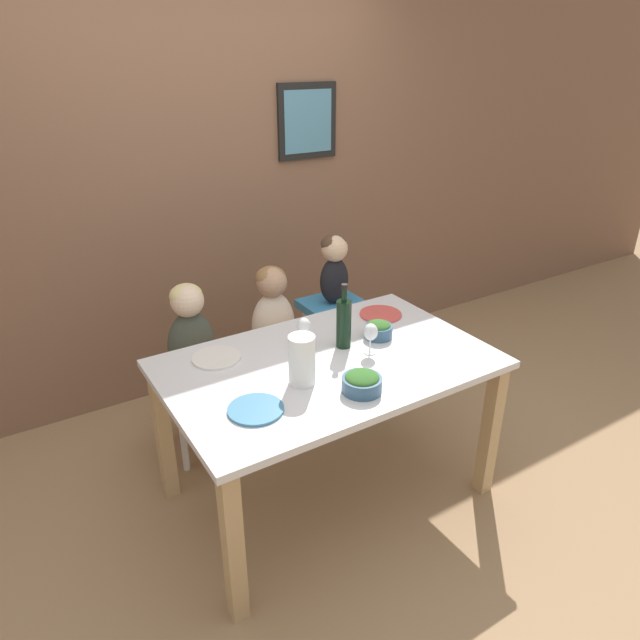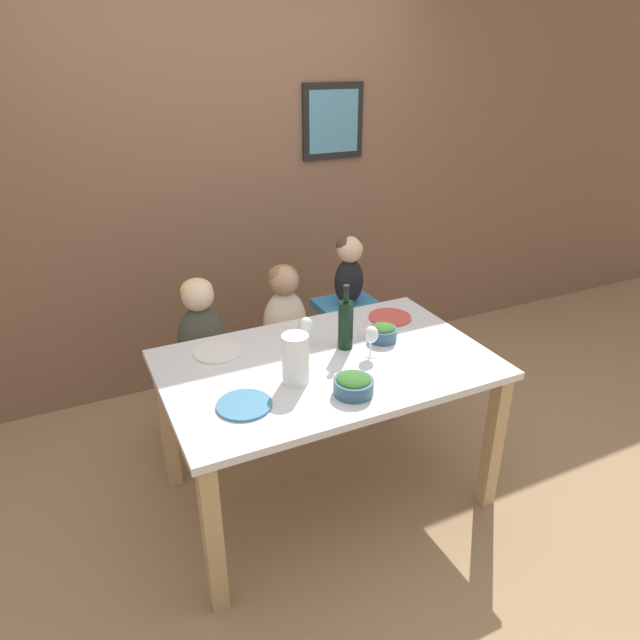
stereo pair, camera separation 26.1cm
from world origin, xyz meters
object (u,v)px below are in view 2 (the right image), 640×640
(paper_towel_roll, at_px, (296,359))
(wine_glass_far, at_px, (306,326))
(wine_glass_near, at_px, (371,335))
(chair_far_left, at_px, (206,383))
(salad_bowl_large, at_px, (354,384))
(dinner_plate_back_right, at_px, (390,317))
(chair_far_center, at_px, (286,364))
(person_child_center, at_px, (284,310))
(wine_bottle, at_px, (346,323))
(person_child_left, at_px, (201,327))
(salad_bowl_small, at_px, (383,332))
(person_baby_right, at_px, (349,266))
(dinner_plate_back_left, at_px, (218,352))
(dinner_plate_front_left, at_px, (244,405))
(chair_right_highchair, at_px, (348,326))

(paper_towel_roll, height_order, wine_glass_far, paper_towel_roll)
(paper_towel_roll, xyz_separation_m, wine_glass_near, (0.41, 0.06, -0.01))
(chair_far_left, relative_size, salad_bowl_large, 2.62)
(wine_glass_near, bearing_deg, paper_towel_roll, -171.32)
(dinner_plate_back_right, bearing_deg, wine_glass_far, -170.40)
(chair_far_center, distance_m, salad_bowl_large, 1.09)
(person_child_center, bearing_deg, paper_towel_roll, -108.89)
(person_child_center, bearing_deg, wine_glass_near, -79.75)
(wine_bottle, distance_m, paper_towel_roll, 0.39)
(person_child_left, bearing_deg, salad_bowl_small, -39.92)
(wine_glass_near, bearing_deg, dinner_plate_back_right, 45.80)
(person_child_center, height_order, wine_bottle, wine_bottle)
(chair_far_center, height_order, person_baby_right, person_baby_right)
(dinner_plate_back_left, bearing_deg, wine_glass_near, -27.21)
(person_baby_right, bearing_deg, dinner_plate_front_left, -137.06)
(chair_right_highchair, bearing_deg, salad_bowl_large, -117.20)
(wine_bottle, bearing_deg, chair_right_highchair, 60.42)
(dinner_plate_front_left, bearing_deg, wine_glass_far, 39.77)
(person_baby_right, height_order, wine_bottle, person_baby_right)
(wine_bottle, height_order, dinner_plate_front_left, wine_bottle)
(chair_right_highchair, distance_m, dinner_plate_back_left, 1.04)
(person_child_center, xyz_separation_m, salad_bowl_small, (0.27, -0.63, 0.09))
(person_baby_right, xyz_separation_m, wine_bottle, (-0.35, -0.62, -0.03))
(wine_glass_near, height_order, dinner_plate_front_left, wine_glass_near)
(salad_bowl_large, bearing_deg, chair_far_center, 84.53)
(chair_right_highchair, xyz_separation_m, dinner_plate_back_right, (0.02, -0.43, 0.23))
(wine_glass_near, bearing_deg, chair_far_center, 100.27)
(wine_glass_near, distance_m, wine_glass_far, 0.32)
(chair_far_center, bearing_deg, person_child_center, 90.00)
(wine_bottle, height_order, wine_glass_near, wine_bottle)
(wine_glass_near, relative_size, dinner_plate_front_left, 0.67)
(person_child_center, bearing_deg, wine_bottle, -84.08)
(dinner_plate_back_left, bearing_deg, person_child_center, 38.90)
(dinner_plate_back_right, bearing_deg, dinner_plate_front_left, -154.90)
(dinner_plate_back_left, bearing_deg, wine_glass_far, -15.18)
(chair_right_highchair, bearing_deg, dinner_plate_front_left, -137.12)
(chair_right_highchair, bearing_deg, wine_bottle, -119.58)
(chair_right_highchair, relative_size, paper_towel_roll, 3.12)
(person_child_center, height_order, salad_bowl_small, person_child_center)
(person_baby_right, relative_size, salad_bowl_small, 3.00)
(person_child_center, distance_m, person_baby_right, 0.46)
(chair_right_highchair, distance_m, person_baby_right, 0.39)
(person_child_left, distance_m, dinner_plate_back_left, 0.41)
(chair_far_left, height_order, wine_bottle, wine_bottle)
(chair_right_highchair, xyz_separation_m, dinner_plate_front_left, (-0.95, -0.89, 0.23))
(wine_glass_far, xyz_separation_m, salad_bowl_small, (0.37, -0.11, -0.06))
(chair_right_highchair, height_order, dinner_plate_back_left, dinner_plate_back_left)
(person_baby_right, bearing_deg, wine_bottle, -119.51)
(dinner_plate_front_left, xyz_separation_m, dinner_plate_back_left, (0.03, 0.48, 0.00))
(person_baby_right, bearing_deg, dinner_plate_back_left, -156.01)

